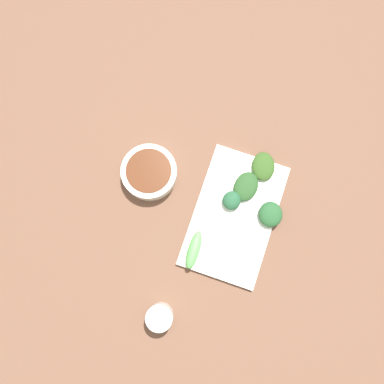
# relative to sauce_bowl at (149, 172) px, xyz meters

# --- Properties ---
(tabletop) EXTENTS (2.10, 2.10, 0.02)m
(tabletop) POSITION_rel_sauce_bowl_xyz_m (0.13, -0.03, -0.03)
(tabletop) COLOR brown
(tabletop) RESTS_ON ground
(sauce_bowl) EXTENTS (0.13, 0.13, 0.04)m
(sauce_bowl) POSITION_rel_sauce_bowl_xyz_m (0.00, 0.00, 0.00)
(sauce_bowl) COLOR silver
(sauce_bowl) RESTS_ON tabletop
(serving_plate) EXTENTS (0.19, 0.31, 0.01)m
(serving_plate) POSITION_rel_sauce_bowl_xyz_m (0.23, -0.03, -0.02)
(serving_plate) COLOR white
(serving_plate) RESTS_ON tabletop
(broccoli_stalk_0) EXTENTS (0.03, 0.09, 0.03)m
(broccoli_stalk_0) POSITION_rel_sauce_bowl_xyz_m (0.16, -0.14, 0.00)
(broccoli_stalk_0) COLOR #5CBC57
(broccoli_stalk_0) RESTS_ON serving_plate
(broccoli_leafy_1) EXTENTS (0.07, 0.07, 0.03)m
(broccoli_leafy_1) POSITION_rel_sauce_bowl_xyz_m (0.30, -0.00, 0.00)
(broccoli_leafy_1) COLOR #234F2A
(broccoli_leafy_1) RESTS_ON serving_plate
(broccoli_leafy_2) EXTENTS (0.06, 0.08, 0.02)m
(broccoli_leafy_2) POSITION_rel_sauce_bowl_xyz_m (0.23, 0.04, -0.00)
(broccoli_leafy_2) COLOR #254B22
(broccoli_leafy_2) RESTS_ON serving_plate
(broccoli_leafy_3) EXTENTS (0.07, 0.08, 0.02)m
(broccoli_leafy_3) POSITION_rel_sauce_bowl_xyz_m (0.26, 0.10, -0.00)
(broccoli_leafy_3) COLOR #2E4F1D
(broccoli_leafy_3) RESTS_ON serving_plate
(broccoli_leafy_4) EXTENTS (0.05, 0.05, 0.03)m
(broccoli_leafy_4) POSITION_rel_sauce_bowl_xyz_m (0.21, -0.00, 0.00)
(broccoli_leafy_4) COLOR #235133
(broccoli_leafy_4) RESTS_ON serving_plate
(tea_cup) EXTENTS (0.06, 0.06, 0.06)m
(tea_cup) POSITION_rel_sauce_bowl_xyz_m (0.14, -0.31, 0.01)
(tea_cup) COLOR white
(tea_cup) RESTS_ON tabletop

